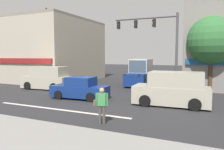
# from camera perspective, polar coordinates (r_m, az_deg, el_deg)

# --- Properties ---
(ground_plane) EXTENTS (120.00, 120.00, 0.00)m
(ground_plane) POSITION_cam_1_polar(r_m,az_deg,el_deg) (15.98, -6.03, -6.18)
(ground_plane) COLOR #2B2B2D
(lane_marking_stripe) EXTENTS (9.00, 0.24, 0.01)m
(lane_marking_stripe) POSITION_cam_1_polar(r_m,az_deg,el_deg) (13.16, -13.87, -8.72)
(lane_marking_stripe) COLOR silver
(lane_marking_stripe) RESTS_ON ground
(building_left_block) EXTENTS (10.08, 11.24, 7.59)m
(building_left_block) POSITION_cam_1_polar(r_m,az_deg,el_deg) (29.35, -15.64, 6.20)
(building_left_block) COLOR #B7AD99
(building_left_block) RESTS_ON ground
(street_tree) EXTENTS (3.97, 3.97, 6.36)m
(street_tree) POSITION_cam_1_polar(r_m,az_deg,el_deg) (20.01, 24.56, 8.20)
(street_tree) COLOR #4C3823
(street_tree) RESTS_ON ground
(utility_pole_near_left) EXTENTS (1.40, 0.22, 8.27)m
(utility_pole_near_left) POSITION_cam_1_polar(r_m,az_deg,el_deg) (25.20, -16.62, 7.52)
(utility_pole_near_left) COLOR brown
(utility_pole_near_left) RESTS_ON ground
(traffic_light_mast) EXTENTS (4.89, 0.30, 6.20)m
(traffic_light_mast) POSITION_cam_1_polar(r_m,az_deg,el_deg) (16.91, 12.15, 9.00)
(traffic_light_mast) COLOR #47474C
(traffic_light_mast) RESTS_ON ground
(box_truck_crossing_leftbound) EXTENTS (2.53, 5.72, 2.75)m
(box_truck_crossing_leftbound) POSITION_cam_1_polar(r_m,az_deg,el_deg) (23.49, 7.43, 0.48)
(box_truck_crossing_leftbound) COLOR navy
(box_truck_crossing_leftbound) RESTS_ON ground
(van_crossing_center) EXTENTS (4.72, 2.28, 2.11)m
(van_crossing_center) POSITION_cam_1_polar(r_m,az_deg,el_deg) (21.20, -16.52, -0.85)
(van_crossing_center) COLOR #B7B29E
(van_crossing_center) RESTS_ON ground
(sedan_crossing_rightbound) EXTENTS (4.21, 2.09, 1.58)m
(sedan_crossing_rightbound) POSITION_cam_1_polar(r_m,az_deg,el_deg) (16.04, -8.33, -3.58)
(sedan_crossing_rightbound) COLOR navy
(sedan_crossing_rightbound) RESTS_ON ground
(van_parked_curbside) EXTENTS (4.68, 2.19, 2.11)m
(van_parked_curbside) POSITION_cam_1_polar(r_m,az_deg,el_deg) (14.08, 15.55, -3.70)
(van_parked_curbside) COLOR #B7B29E
(van_parked_curbside) RESTS_ON ground
(pedestrian_foreground_with_bag) EXTENTS (0.69, 0.37, 1.67)m
(pedestrian_foreground_with_bag) POSITION_cam_1_polar(r_m,az_deg,el_deg) (9.93, -2.79, -7.45)
(pedestrian_foreground_with_bag) COLOR #4C4742
(pedestrian_foreground_with_bag) RESTS_ON ground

